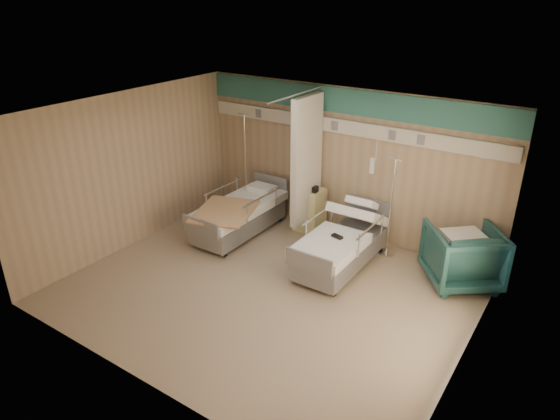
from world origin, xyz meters
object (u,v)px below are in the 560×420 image
object	(u,v)px
bed_left	(239,218)
iv_stand_right	(388,235)
iv_stand_left	(246,193)
bed_right	(341,249)
visitor_armchair	(462,256)
bedside_cabinet	(310,210)

from	to	relation	value
bed_left	iv_stand_right	size ratio (longest dim) A/B	1.21
iv_stand_right	iv_stand_left	size ratio (longest dim) A/B	0.84
iv_stand_right	iv_stand_left	bearing A→B (deg)	179.56
bed_right	iv_stand_left	size ratio (longest dim) A/B	1.02
visitor_armchair	iv_stand_left	world-z (taller)	iv_stand_left
visitor_armchair	iv_stand_right	bearing A→B (deg)	-48.09
iv_stand_right	iv_stand_left	world-z (taller)	iv_stand_left
bed_right	bed_left	world-z (taller)	same
bedside_cabinet	iv_stand_right	world-z (taller)	iv_stand_right
bed_right	iv_stand_left	bearing A→B (deg)	162.02
bed_right	iv_stand_left	world-z (taller)	iv_stand_left
bed_left	iv_stand_left	distance (m)	1.00
bed_right	iv_stand_left	xyz separation A→B (m)	(-2.68, 0.87, 0.12)
bedside_cabinet	iv_stand_left	xyz separation A→B (m)	(-1.53, -0.03, 0.01)
iv_stand_left	bed_right	bearing A→B (deg)	-17.98
bed_left	bedside_cabinet	xyz separation A→B (m)	(1.05, 0.90, 0.11)
bedside_cabinet	bed_left	bearing A→B (deg)	-139.40
bedside_cabinet	iv_stand_right	distance (m)	1.65
bed_right	bedside_cabinet	size ratio (longest dim) A/B	2.54
bed_left	bedside_cabinet	distance (m)	1.39
bed_left	iv_stand_left	xyz separation A→B (m)	(-0.48, 0.87, 0.12)
visitor_armchair	iv_stand_left	bearing A→B (deg)	-41.20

